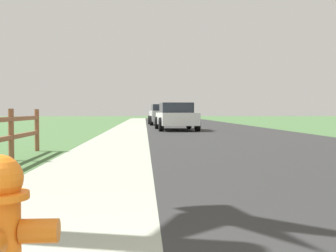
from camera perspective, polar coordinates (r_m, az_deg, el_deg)
The scene contains 7 objects.
ground_plane at distance 25.88m, azimuth -2.80°, elevation -0.24°, with size 120.00×120.00×0.00m, color #466D3C.
road_asphalt at distance 28.11m, azimuth 4.33°, elevation -0.06°, with size 7.00×66.00×0.01m, color #2B2B2B.
curb_concrete at distance 28.03m, azimuth -8.97°, elevation -0.08°, with size 6.00×66.00×0.01m, color #9FA693.
grass_verge at distance 28.22m, azimuth -12.00°, elevation -0.08°, with size 5.00×66.00×0.00m, color #466D3C.
parked_suv_white at distance 22.76m, azimuth 1.04°, elevation 1.27°, with size 2.15×4.86×1.42m.
parked_car_silver at distance 31.43m, azimuth -0.52°, elevation 1.53°, with size 2.29×4.53×1.47m.
parked_car_black at distance 40.83m, azimuth -0.21°, elevation 1.67°, with size 2.23×4.48×1.53m.
Camera 1 is at (-0.13, -0.86, 0.98)m, focal length 46.73 mm.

